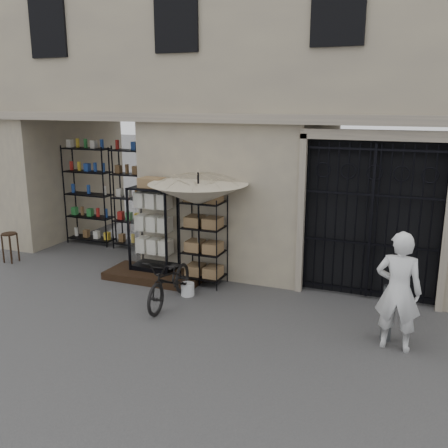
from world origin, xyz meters
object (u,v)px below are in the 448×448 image
at_px(wire_rack, 204,242).
at_px(bicycle, 171,303).
at_px(market_umbrella, 198,189).
at_px(display_cabinet, 153,233).
at_px(shopkeeper, 393,348).
at_px(steel_bollard, 387,313).
at_px(white_bucket, 188,289).
at_px(wooden_stool, 10,247).

xyz_separation_m(wire_rack, bicycle, (-0.15, -1.15, -0.87)).
bearing_deg(bicycle, wire_rack, 79.02).
relative_size(market_umbrella, bicycle, 1.60).
distance_m(display_cabinet, market_umbrella, 1.53).
distance_m(market_umbrella, bicycle, 2.20).
height_order(wire_rack, shopkeeper, wire_rack).
height_order(market_umbrella, steel_bollard, market_umbrella).
xyz_separation_m(display_cabinet, white_bucket, (1.13, -0.73, -0.80)).
relative_size(market_umbrella, white_bucket, 10.74).
bearing_deg(market_umbrella, shopkeeper, -18.44).
relative_size(bicycle, shopkeeper, 0.95).
bearing_deg(shopkeeper, wooden_stool, -3.20).
bearing_deg(shopkeeper, white_bucket, -6.91).
xyz_separation_m(market_umbrella, steel_bollard, (3.62, -1.04, -1.51)).
relative_size(display_cabinet, steel_bollard, 2.14).
bearing_deg(wire_rack, display_cabinet, -176.26).
distance_m(bicycle, shopkeeper, 3.87).
height_order(bicycle, shopkeeper, bicycle).
distance_m(display_cabinet, bicycle, 1.82).
relative_size(display_cabinet, market_umbrella, 0.69).
xyz_separation_m(market_umbrella, shopkeeper, (3.75, -1.25, -1.95)).
relative_size(bicycle, wooden_stool, 2.51).
xyz_separation_m(wire_rack, wooden_stool, (-4.64, -0.38, -0.51)).
bearing_deg(steel_bollard, wooden_stool, 174.43).
distance_m(bicycle, steel_bollard, 3.75).
height_order(white_bucket, wooden_stool, wooden_stool).
relative_size(wire_rack, bicycle, 1.05).
bearing_deg(wooden_stool, steel_bollard, -5.57).
height_order(wire_rack, steel_bollard, wire_rack).
bearing_deg(shopkeeper, wire_rack, -16.81).
bearing_deg(white_bucket, market_umbrella, 91.01).
height_order(display_cabinet, steel_bollard, display_cabinet).
height_order(wooden_stool, steel_bollard, steel_bollard).
distance_m(display_cabinet, steel_bollard, 4.91).
relative_size(wooden_stool, steel_bollard, 0.77).
relative_size(white_bucket, shopkeeper, 0.14).
distance_m(wire_rack, bicycle, 1.45).
relative_size(white_bucket, wooden_stool, 0.37).
xyz_separation_m(market_umbrella, bicycle, (-0.11, -1.01, -1.95)).
relative_size(wire_rack, white_bucket, 7.04).
bearing_deg(display_cabinet, wire_rack, 12.84).
height_order(display_cabinet, wooden_stool, display_cabinet).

